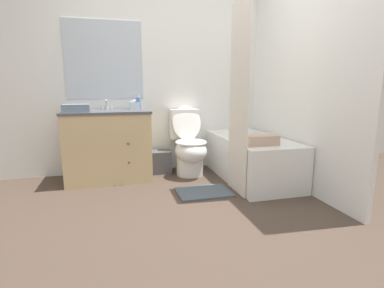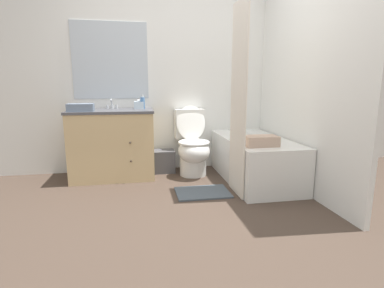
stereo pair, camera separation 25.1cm
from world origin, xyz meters
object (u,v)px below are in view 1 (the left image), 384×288
object	(u,v)px
soap_dispenser	(139,103)
hand_towel_folded	(76,108)
bath_towel_folded	(261,140)
bath_mat	(204,192)
wastebasket	(160,162)
sink_faucet	(107,106)
tissue_box	(135,105)
vanity_cabinet	(108,145)
toilet	(189,147)
bathtub	(251,158)

from	to	relation	value
soap_dispenser	hand_towel_folded	world-z (taller)	soap_dispenser
bath_towel_folded	bath_mat	distance (m)	0.81
wastebasket	hand_towel_folded	xyz separation A→B (m)	(-0.94, -0.28, 0.73)
bath_mat	bath_towel_folded	bearing A→B (deg)	-10.32
sink_faucet	tissue_box	size ratio (longest dim) A/B	1.22
vanity_cabinet	bath_towel_folded	world-z (taller)	vanity_cabinet
toilet	wastebasket	bearing A→B (deg)	154.91
toilet	tissue_box	xyz separation A→B (m)	(-0.65, 0.14, 0.52)
vanity_cabinet	toilet	world-z (taller)	toilet
bath_towel_folded	bath_mat	world-z (taller)	bath_towel_folded
toilet	bath_mat	world-z (taller)	toilet
bath_mat	soap_dispenser	bearing A→B (deg)	125.40
sink_faucet	soap_dispenser	bearing A→B (deg)	-17.58
tissue_box	bathtub	bearing A→B (deg)	-20.94
wastebasket	hand_towel_folded	world-z (taller)	hand_towel_folded
toilet	bath_mat	xyz separation A→B (m)	(-0.02, -0.70, -0.35)
wastebasket	tissue_box	distance (m)	0.79
sink_faucet	bathtub	distance (m)	1.86
hand_towel_folded	bath_mat	bearing A→B (deg)	-24.78
hand_towel_folded	bathtub	bearing A→B (deg)	-7.17
wastebasket	toilet	bearing A→B (deg)	-25.09
wastebasket	bathtub	bearing A→B (deg)	-27.21
bathtub	bath_towel_folded	xyz separation A→B (m)	(-0.12, -0.44, 0.30)
bath_towel_folded	soap_dispenser	bearing A→B (deg)	141.56
vanity_cabinet	bathtub	bearing A→B (deg)	-14.16
soap_dispenser	bath_mat	distance (m)	1.34
sink_faucet	bathtub	xyz separation A→B (m)	(1.65, -0.60, -0.61)
bath_towel_folded	bath_mat	xyz separation A→B (m)	(-0.58, 0.11, -0.55)
hand_towel_folded	bath_towel_folded	world-z (taller)	hand_towel_folded
tissue_box	bath_mat	bearing A→B (deg)	-53.49
vanity_cabinet	bath_mat	bearing A→B (deg)	-38.33
tissue_box	soap_dispenser	distance (m)	0.06
vanity_cabinet	hand_towel_folded	xyz separation A→B (m)	(-0.31, -0.17, 0.45)
hand_towel_folded	tissue_box	bearing A→B (deg)	22.05
tissue_box	hand_towel_folded	world-z (taller)	tissue_box
soap_dispenser	bath_mat	xyz separation A→B (m)	(0.58, -0.81, -0.90)
toilet	bathtub	world-z (taller)	toilet
vanity_cabinet	hand_towel_folded	size ratio (longest dim) A/B	3.51
toilet	tissue_box	distance (m)	0.84
vanity_cabinet	wastebasket	xyz separation A→B (m)	(0.63, 0.11, -0.28)
soap_dispenser	bath_mat	size ratio (longest dim) A/B	0.31
wastebasket	tissue_box	world-z (taller)	tissue_box
sink_faucet	bath_towel_folded	distance (m)	1.87
hand_towel_folded	toilet	bearing A→B (deg)	5.20
soap_dispenser	bath_towel_folded	bearing A→B (deg)	-38.44
sink_faucet	hand_towel_folded	xyz separation A→B (m)	(-0.31, -0.35, 0.01)
hand_towel_folded	bath_towel_folded	size ratio (longest dim) A/B	0.83
bathtub	soap_dispenser	world-z (taller)	soap_dispenser
bath_towel_folded	sink_faucet	bearing A→B (deg)	145.90
vanity_cabinet	bath_towel_folded	xyz separation A→B (m)	(1.53, -0.86, 0.14)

